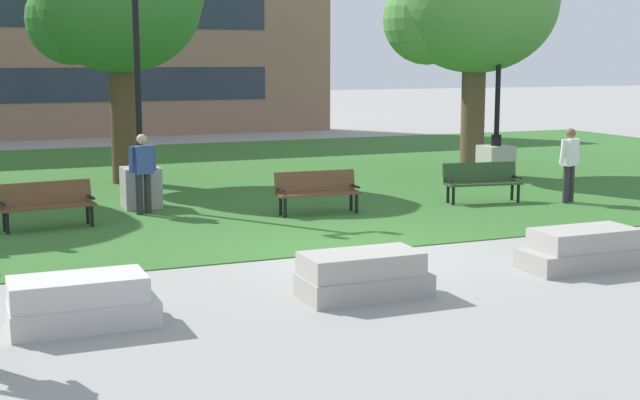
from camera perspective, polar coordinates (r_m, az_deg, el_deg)
ground_plane at (r=15.39m, az=2.30°, el=-3.37°), size 140.00×140.00×0.00m
grass_lawn at (r=24.70m, az=-7.42°, el=1.34°), size 40.00×20.00×0.02m
concrete_block_center at (r=11.56m, az=-15.03°, el=-6.35°), size 1.80×0.90×0.64m
concrete_block_left at (r=12.53m, az=2.76°, el=-4.84°), size 1.80×0.90×0.64m
concrete_block_right at (r=14.77m, az=16.32°, el=-3.06°), size 1.87×0.90×0.64m
park_bench_near_left at (r=20.83m, az=10.31°, el=1.29°), size 1.86×0.79×0.90m
park_bench_near_right at (r=18.15m, az=-17.08°, el=-0.12°), size 1.85×0.73×0.90m
park_bench_far_left at (r=18.98m, az=-0.18°, el=0.68°), size 1.83×0.63×0.90m
lamp_post_right at (r=24.96m, az=11.22°, el=3.86°), size 1.32×0.80×5.43m
lamp_post_left at (r=20.06m, az=-11.44°, el=2.43°), size 1.32×0.80×5.09m
tree_far_left at (r=25.71m, az=9.81°, el=12.15°), size 4.80×4.57×6.75m
tree_near_left at (r=24.10m, az=-12.87°, el=11.99°), size 4.46×4.25×6.49m
person_bystander_near_lawn at (r=19.22m, az=-11.28°, el=1.95°), size 0.64×0.35×1.71m
person_bystander_far_lawn at (r=21.13m, az=15.68°, el=2.42°), size 0.69×0.37×1.71m
building_facade_distant at (r=38.35m, az=-17.64°, el=11.55°), size 25.22×1.03×10.46m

